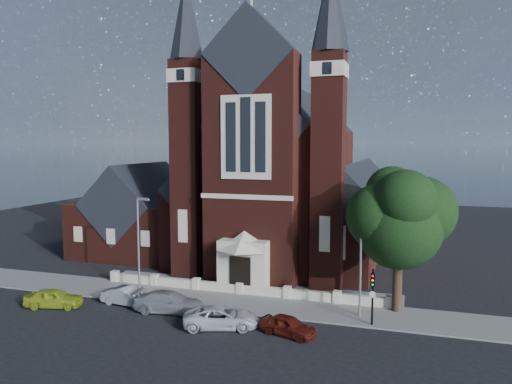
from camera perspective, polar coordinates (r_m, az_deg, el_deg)
ground at (r=49.99m, az=1.51°, el=-8.88°), size 120.00×120.00×0.00m
pavement_strip at (r=40.42m, az=-2.77°, el=-12.43°), size 60.00×5.00×0.12m
forecourt_paving at (r=44.02m, az=-0.91°, el=-10.90°), size 26.00×3.00×0.14m
forecourt_wall at (r=42.21m, az=-1.80°, el=-11.64°), size 24.00×0.40×0.90m
church at (r=56.23m, az=3.80°, el=1.20°), size 20.01×34.90×29.20m
parish_hall at (r=58.24m, az=-12.93°, el=-2.91°), size 12.00×12.20×10.24m
street_tree at (r=37.60m, az=16.17°, el=-3.11°), size 6.40×6.60×10.70m
street_lamp_left at (r=42.20m, az=-13.19°, el=-5.35°), size 1.16×0.22×8.09m
street_lamp_right at (r=36.50m, az=12.03°, el=-7.04°), size 1.16×0.22×8.09m
traffic_signal at (r=35.41m, az=13.18°, el=-10.84°), size 0.28×0.42×4.00m
car_lime_van at (r=41.85m, az=-22.12°, el=-11.16°), size 4.62×2.82×1.47m
car_silver_a at (r=40.70m, az=-14.49°, el=-11.47°), size 4.26×1.78×1.37m
car_silver_b at (r=38.41m, az=-9.87°, el=-12.28°), size 5.51×2.73×1.54m
car_white_suv at (r=35.01m, az=-3.99°, el=-14.11°), size 5.62×3.85×1.43m
car_dark_red at (r=33.74m, az=3.67°, el=-14.98°), size 4.16×2.65×1.32m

